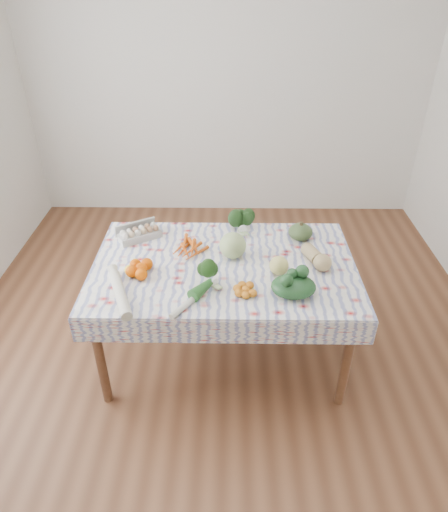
# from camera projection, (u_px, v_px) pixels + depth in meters

# --- Properties ---
(ground) EXTENTS (4.50, 4.50, 0.00)m
(ground) POSITION_uv_depth(u_px,v_px,m) (224.00, 351.00, 3.30)
(ground) COLOR brown
(ground) RESTS_ON ground
(wall_back) EXTENTS (4.00, 0.04, 2.80)m
(wall_back) POSITION_uv_depth(u_px,v_px,m) (227.00, 79.00, 4.41)
(wall_back) COLOR silver
(wall_back) RESTS_ON ground
(dining_table) EXTENTS (1.60, 1.00, 0.75)m
(dining_table) POSITION_uv_depth(u_px,v_px,m) (224.00, 274.00, 2.93)
(dining_table) COLOR brown
(dining_table) RESTS_ON ground
(tablecloth) EXTENTS (1.66, 1.06, 0.01)m
(tablecloth) POSITION_uv_depth(u_px,v_px,m) (224.00, 264.00, 2.88)
(tablecloth) COLOR white
(tablecloth) RESTS_ON dining_table
(egg_carton) EXTENTS (0.30, 0.25, 0.08)m
(egg_carton) POSITION_uv_depth(u_px,v_px,m) (140.00, 234.00, 3.11)
(egg_carton) COLOR #BBBBB6
(egg_carton) RESTS_ON tablecloth
(carrot_bunch) EXTENTS (0.28, 0.27, 0.04)m
(carrot_bunch) POSITION_uv_depth(u_px,v_px,m) (190.00, 248.00, 3.00)
(carrot_bunch) COLOR #D55711
(carrot_bunch) RESTS_ON tablecloth
(kale_bunch) EXTENTS (0.18, 0.16, 0.14)m
(kale_bunch) POSITION_uv_depth(u_px,v_px,m) (242.00, 222.00, 3.19)
(kale_bunch) COLOR #1C3C17
(kale_bunch) RESTS_ON tablecloth
(kabocha_squash) EXTENTS (0.19, 0.19, 0.11)m
(kabocha_squash) POSITION_uv_depth(u_px,v_px,m) (300.00, 232.00, 3.11)
(kabocha_squash) COLOR #3D542A
(kabocha_squash) RESTS_ON tablecloth
(cabbage) EXTENTS (0.21, 0.21, 0.17)m
(cabbage) POSITION_uv_depth(u_px,v_px,m) (233.00, 245.00, 2.90)
(cabbage) COLOR #A1BA72
(cabbage) RESTS_ON tablecloth
(butternut_squash) EXTENTS (0.20, 0.27, 0.11)m
(butternut_squash) POSITION_uv_depth(u_px,v_px,m) (317.00, 256.00, 2.85)
(butternut_squash) COLOR tan
(butternut_squash) RESTS_ON tablecloth
(orange_cluster) EXTENTS (0.27, 0.27, 0.08)m
(orange_cluster) POSITION_uv_depth(u_px,v_px,m) (141.00, 269.00, 2.77)
(orange_cluster) COLOR #E75400
(orange_cluster) RESTS_ON tablecloth
(broccoli) EXTENTS (0.19, 0.19, 0.10)m
(broccoli) POSITION_uv_depth(u_px,v_px,m) (210.00, 277.00, 2.68)
(broccoli) COLOR #1F4816
(broccoli) RESTS_ON tablecloth
(mandarin_cluster) EXTENTS (0.20, 0.20, 0.05)m
(mandarin_cluster) POSITION_uv_depth(u_px,v_px,m) (246.00, 289.00, 2.62)
(mandarin_cluster) COLOR orange
(mandarin_cluster) RESTS_ON tablecloth
(grapefruit) EXTENTS (0.15, 0.15, 0.12)m
(grapefruit) POSITION_uv_depth(u_px,v_px,m) (279.00, 266.00, 2.76)
(grapefruit) COLOR #D5C968
(grapefruit) RESTS_ON tablecloth
(spinach_bag) EXTENTS (0.31, 0.27, 0.11)m
(spinach_bag) POSITION_uv_depth(u_px,v_px,m) (293.00, 287.00, 2.59)
(spinach_bag) COLOR #17381A
(spinach_bag) RESTS_ON tablecloth
(daikon) EXTENTS (0.22, 0.43, 0.06)m
(daikon) POSITION_uv_depth(u_px,v_px,m) (120.00, 294.00, 2.57)
(daikon) COLOR beige
(daikon) RESTS_ON tablecloth
(leek) EXTENTS (0.23, 0.31, 0.04)m
(leek) POSITION_uv_depth(u_px,v_px,m) (192.00, 300.00, 2.54)
(leek) COLOR beige
(leek) RESTS_ON tablecloth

